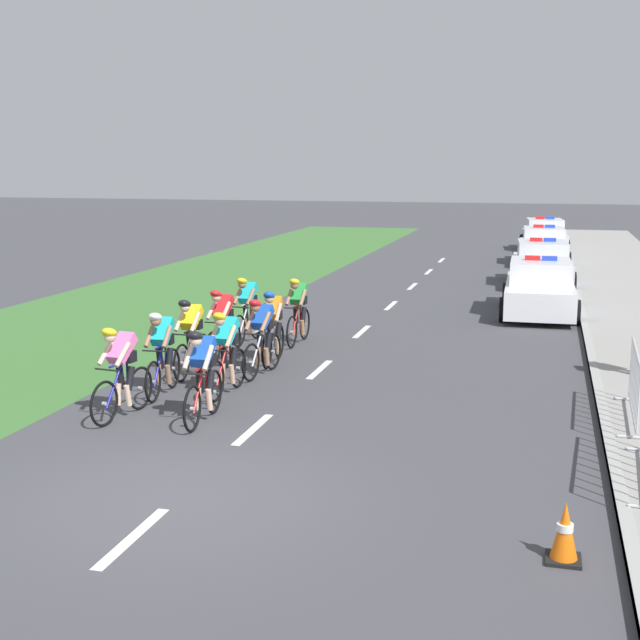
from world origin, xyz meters
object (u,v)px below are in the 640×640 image
at_px(cyclist_seventh, 222,324).
at_px(cyclist_ninth, 247,309).
at_px(traffic_cone_near, 565,533).
at_px(cyclist_fifth, 191,336).
at_px(police_car_second, 542,265).
at_px(cyclist_tenth, 298,310).
at_px(cyclist_fourth, 226,351).
at_px(crowd_barrier_middle, 634,385).
at_px(cyclist_second, 202,374).
at_px(police_car_third, 543,247).
at_px(police_car_furthest, 544,236).
at_px(cyclist_eighth, 273,326).
at_px(cyclist_sixth, 262,335).
at_px(cyclist_lead, 121,370).
at_px(police_car_nearest, 539,289).
at_px(cyclist_third, 162,352).

bearing_deg(cyclist_seventh, cyclist_ninth, 94.03).
relative_size(cyclist_ninth, traffic_cone_near, 2.69).
bearing_deg(cyclist_fifth, police_car_second, 66.28).
bearing_deg(cyclist_tenth, cyclist_fourth, -90.13).
bearing_deg(cyclist_fifth, crowd_barrier_middle, -8.58).
height_order(cyclist_second, cyclist_fifth, same).
relative_size(police_car_third, police_car_furthest, 0.99).
distance_m(cyclist_seventh, cyclist_eighth, 1.06).
distance_m(cyclist_sixth, traffic_cone_near, 8.64).
bearing_deg(cyclist_fourth, cyclist_lead, -122.64).
bearing_deg(crowd_barrier_middle, cyclist_fifth, 171.42).
height_order(police_car_second, traffic_cone_near, police_car_second).
xyz_separation_m(police_car_nearest, crowd_barrier_middle, (1.54, -9.91, -0.03)).
xyz_separation_m(cyclist_fifth, crowd_barrier_middle, (7.90, -1.19, -0.14)).
bearing_deg(cyclist_sixth, police_car_third, 76.05).
height_order(cyclist_fourth, cyclist_tenth, same).
bearing_deg(traffic_cone_near, cyclist_seventh, 131.44).
height_order(cyclist_lead, cyclist_seventh, same).
distance_m(police_car_furthest, traffic_cone_near, 32.54).
xyz_separation_m(cyclist_second, police_car_nearest, (4.99, 11.47, -0.11)).
distance_m(cyclist_fourth, cyclist_fifth, 1.59).
xyz_separation_m(cyclist_lead, cyclist_fourth, (1.12, 1.74, 0.00)).
bearing_deg(traffic_cone_near, cyclist_ninth, 125.76).
distance_m(cyclist_seventh, police_car_nearest, 9.69).
xyz_separation_m(cyclist_lead, police_car_furthest, (6.34, 29.13, -0.11)).
bearing_deg(cyclist_ninth, cyclist_fifth, -90.00).
height_order(cyclist_second, cyclist_tenth, same).
distance_m(police_car_nearest, crowd_barrier_middle, 10.02).
bearing_deg(crowd_barrier_middle, cyclist_third, -178.28).
bearing_deg(traffic_cone_near, cyclist_eighth, 126.28).
height_order(cyclist_second, police_car_nearest, police_car_nearest).
bearing_deg(police_car_second, cyclist_ninth, -119.39).
xyz_separation_m(cyclist_second, cyclist_tenth, (-0.23, 6.12, 0.00)).
bearing_deg(cyclist_sixth, police_car_nearest, 58.72).
distance_m(cyclist_second, crowd_barrier_middle, 6.71).
height_order(cyclist_eighth, cyclist_ninth, same).
bearing_deg(cyclist_fifth, cyclist_ninth, 90.00).
xyz_separation_m(cyclist_fifth, traffic_cone_near, (6.80, -6.26, -0.48)).
distance_m(cyclist_lead, cyclist_fifth, 2.85).
distance_m(cyclist_fourth, traffic_cone_near, 7.67).
distance_m(cyclist_seventh, crowd_barrier_middle, 8.16).
relative_size(cyclist_second, cyclist_tenth, 1.00).
height_order(cyclist_third, crowd_barrier_middle, cyclist_third).
bearing_deg(cyclist_eighth, police_car_furthest, 78.27).
relative_size(cyclist_sixth, traffic_cone_near, 2.68).
xyz_separation_m(cyclist_third, cyclist_seventh, (0.07, 2.72, 0.00)).
relative_size(cyclist_seventh, traffic_cone_near, 2.69).
relative_size(cyclist_fourth, crowd_barrier_middle, 0.74).
bearing_deg(cyclist_lead, cyclist_tenth, 79.72).
height_order(cyclist_sixth, police_car_nearest, police_car_nearest).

